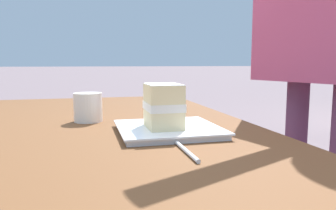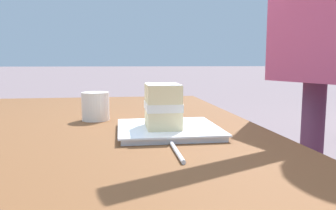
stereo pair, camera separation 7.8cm
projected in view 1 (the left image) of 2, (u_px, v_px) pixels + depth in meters
The scene contains 5 objects.
patio_table at pixel (73, 168), 0.79m from camera, with size 1.62×0.96×0.72m.
dessert_plate at pixel (168, 129), 0.78m from camera, with size 0.24×0.24×0.02m.
cake_slice at pixel (163, 106), 0.76m from camera, with size 0.10×0.08×0.10m.
dessert_fork at pixel (182, 147), 0.64m from camera, with size 0.17×0.02×0.01m.
coffee_cup at pixel (88, 107), 0.93m from camera, with size 0.08×0.08×0.08m.
Camera 1 is at (0.79, 0.03, 0.89)m, focal length 35.11 mm.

